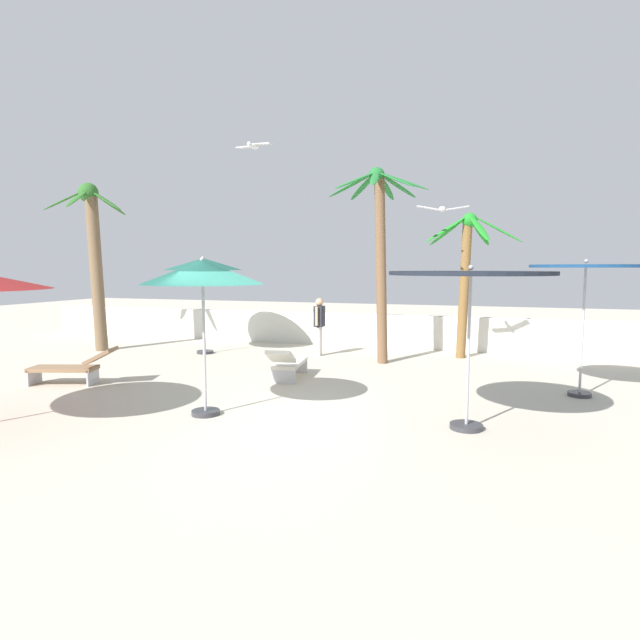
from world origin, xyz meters
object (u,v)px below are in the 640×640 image
Objects in this scene: lounge_chair_2 at (73,366)px; seagull_1 at (442,209)px; seagull_0 at (253,146)px; patio_umbrella_2 at (203,274)px; palm_tree_1 at (466,266)px; patio_umbrella_0 at (203,265)px; lounge_chair_0 at (288,362)px; patio_umbrella_4 at (470,283)px; guest_0 at (319,321)px; palm_tree_0 at (94,249)px; palm_tree_2 at (380,237)px; patio_umbrella_1 at (586,275)px.

lounge_chair_2 is 1.60× the size of seagull_1.
lounge_chair_2 is 6.54m from seagull_0.
palm_tree_1 is at bearing 61.13° from patio_umbrella_2.
lounge_chair_2 is (-0.60, -4.52, -2.23)m from patio_umbrella_0.
lounge_chair_2 reaches higher than lounge_chair_0.
guest_0 is (-4.37, 5.80, -1.31)m from patio_umbrella_4.
patio_umbrella_4 is 12.20m from palm_tree_0.
seagull_0 reaches higher than lounge_chair_2.
palm_tree_0 is at bearing 167.20° from seagull_0.
patio_umbrella_2 is 4.41m from patio_umbrella_4.
lounge_chair_2 is (-5.86, -4.63, -2.97)m from palm_tree_2.
guest_0 is (-0.01, 6.39, -1.43)m from patio_umbrella_2.
lounge_chair_2 is at bearing -167.58° from patio_umbrella_1.
patio_umbrella_4 is at bearing -31.46° from lounge_chair_0.
patio_umbrella_2 is at bearing -125.69° from seagull_1.
lounge_chair_2 is at bearing -153.54° from seagull_1.
lounge_chair_0 is 1.58× the size of seagull_1.
guest_0 is (3.39, 0.69, -1.61)m from patio_umbrella_0.
lounge_chair_2 is (-8.02, -6.12, -2.21)m from palm_tree_1.
seagull_0 reaches higher than palm_tree_0.
patio_umbrella_2 is 0.53× the size of palm_tree_0.
patio_umbrella_0 reaches higher than patio_umbrella_4.
palm_tree_1 is 2.13× the size of lounge_chair_0.
patio_umbrella_1 is 1.05× the size of patio_umbrella_4.
seagull_0 is (-4.85, -3.47, 2.86)m from palm_tree_1.
seagull_1 is at bearing 153.27° from patio_umbrella_1.
patio_umbrella_4 is 6.88m from seagull_0.
lounge_chair_2 is at bearing 176.00° from patio_umbrella_4.
palm_tree_2 is at bearing 115.65° from patio_umbrella_4.
guest_0 is at bearing 11.52° from patio_umbrella_0.
patio_umbrella_1 is 5.22m from palm_tree_2.
lounge_chair_2 is at bearing -141.66° from palm_tree_2.
patio_umbrella_4 is 2.40× the size of seagull_0.
seagull_1 reaches higher than patio_umbrella_2.
seagull_1 is at bearing -1.54° from palm_tree_0.
palm_tree_1 is at bearing 34.54° from palm_tree_2.
lounge_chair_0 is (3.72, -2.63, -2.23)m from patio_umbrella_0.
seagull_1 reaches higher than guest_0.
patio_umbrella_4 is at bearing -87.08° from palm_tree_1.
patio_umbrella_2 is 8.34m from palm_tree_1.
palm_tree_1 is (-0.34, 6.70, 0.29)m from patio_umbrella_4.
guest_0 is 5.20m from seagull_0.
palm_tree_0 is at bearing 157.71° from patio_umbrella_4.
lounge_chair_2 is (-8.36, 0.58, -1.93)m from patio_umbrella_4.
patio_umbrella_0 is 5.08m from lounge_chair_0.
guest_0 is at bearing 162.69° from palm_tree_2.
palm_tree_0 reaches higher than guest_0.
palm_tree_1 is at bearing 78.48° from seagull_1.
lounge_chair_0 is at bearing -176.18° from patio_umbrella_1.
patio_umbrella_1 is 10.86m from lounge_chair_2.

